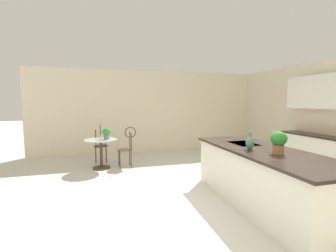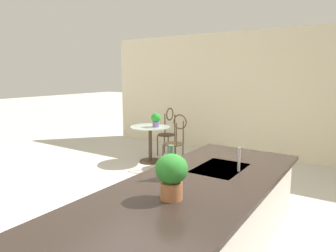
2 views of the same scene
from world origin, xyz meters
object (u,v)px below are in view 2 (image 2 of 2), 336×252
at_px(potted_plant_counter_near, 171,174).
at_px(potted_plant_on_table, 156,119).
at_px(chair_by_island, 168,129).
at_px(vase_on_counter, 171,166).
at_px(bistro_table, 150,141).
at_px(chair_near_window, 176,139).

bearing_deg(potted_plant_counter_near, potted_plant_on_table, -142.72).
height_order(chair_by_island, potted_plant_counter_near, potted_plant_counter_near).
distance_m(chair_by_island, vase_on_counter, 4.21).
height_order(bistro_table, vase_on_counter, vase_on_counter).
bearing_deg(potted_plant_counter_near, chair_near_window, -148.45).
distance_m(chair_near_window, potted_plant_counter_near, 3.68).
bearing_deg(vase_on_counter, chair_near_window, -148.66).
relative_size(potted_plant_on_table, potted_plant_counter_near, 0.84).
distance_m(bistro_table, vase_on_counter, 3.68).
height_order(chair_by_island, vase_on_counter, vase_on_counter).
bearing_deg(vase_on_counter, chair_by_island, -146.07).
distance_m(potted_plant_on_table, potted_plant_counter_near, 3.97).
xyz_separation_m(chair_by_island, potted_plant_on_table, (0.66, 0.16, 0.32)).
xyz_separation_m(bistro_table, potted_plant_counter_near, (3.15, 2.54, 0.66)).
distance_m(potted_plant_counter_near, vase_on_counter, 0.43).
bearing_deg(chair_by_island, bistro_table, 1.74).
bearing_deg(bistro_table, vase_on_counter, 39.59).
height_order(potted_plant_on_table, vase_on_counter, vase_on_counter).
distance_m(chair_near_window, vase_on_counter, 3.25).
distance_m(potted_plant_on_table, vase_on_counter, 3.55).
height_order(chair_near_window, chair_by_island, same).
xyz_separation_m(potted_plant_on_table, potted_plant_counter_near, (3.16, 2.40, 0.21)).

